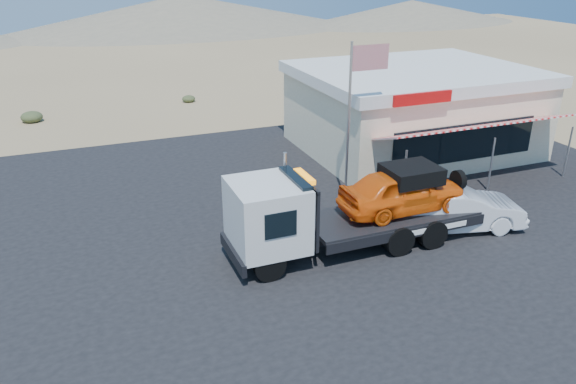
{
  "coord_description": "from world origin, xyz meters",
  "views": [
    {
      "loc": [
        -4.68,
        -13.03,
        8.83
      ],
      "look_at": [
        1.68,
        2.88,
        1.5
      ],
      "focal_mm": 35.0,
      "sensor_mm": 36.0,
      "label": 1
    }
  ],
  "objects_px": {
    "tow_truck": "(350,206)",
    "flagpole": "(355,105)",
    "white_sedan": "(456,209)",
    "jerky_store": "(413,109)"
  },
  "relations": [
    {
      "from": "tow_truck",
      "to": "flagpole",
      "type": "bearing_deg",
      "value": 61.16
    },
    {
      "from": "tow_truck",
      "to": "jerky_store",
      "type": "height_order",
      "value": "jerky_store"
    },
    {
      "from": "white_sedan",
      "to": "tow_truck",
      "type": "bearing_deg",
      "value": 101.16
    },
    {
      "from": "jerky_store",
      "to": "flagpole",
      "type": "bearing_deg",
      "value": -141.21
    },
    {
      "from": "white_sedan",
      "to": "flagpole",
      "type": "distance_m",
      "value": 5.11
    },
    {
      "from": "tow_truck",
      "to": "flagpole",
      "type": "distance_m",
      "value": 4.42
    },
    {
      "from": "white_sedan",
      "to": "jerky_store",
      "type": "bearing_deg",
      "value": -8.78
    },
    {
      "from": "white_sedan",
      "to": "jerky_store",
      "type": "relative_size",
      "value": 0.44
    },
    {
      "from": "tow_truck",
      "to": "white_sedan",
      "type": "bearing_deg",
      "value": -2.97
    },
    {
      "from": "white_sedan",
      "to": "flagpole",
      "type": "bearing_deg",
      "value": 46.0
    }
  ]
}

